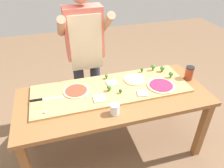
% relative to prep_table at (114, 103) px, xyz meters
% --- Properties ---
extents(ground_plane, '(8.00, 8.00, 0.00)m').
position_rel_prep_table_xyz_m(ground_plane, '(0.00, 0.00, -0.66)').
color(ground_plane, brown).
extents(prep_table, '(1.83, 0.76, 0.76)m').
position_rel_prep_table_xyz_m(prep_table, '(0.00, 0.00, 0.00)').
color(prep_table, brown).
rests_on(prep_table, ground).
extents(cutting_board, '(1.54, 0.52, 0.02)m').
position_rel_prep_table_xyz_m(cutting_board, '(-0.00, 0.10, 0.11)').
color(cutting_board, tan).
rests_on(cutting_board, prep_table).
extents(chefs_knife, '(0.30, 0.03, 0.02)m').
position_rel_prep_table_xyz_m(chefs_knife, '(-0.66, 0.10, 0.12)').
color(chefs_knife, '#B7BABF').
rests_on(chefs_knife, cutting_board).
extents(pizza_whole_cheese_artichoke, '(0.22, 0.22, 0.02)m').
position_rel_prep_table_xyz_m(pizza_whole_cheese_artichoke, '(0.27, 0.17, 0.12)').
color(pizza_whole_cheese_artichoke, beige).
rests_on(pizza_whole_cheese_artichoke, cutting_board).
extents(pizza_whole_beet_magenta, '(0.28, 0.28, 0.02)m').
position_rel_prep_table_xyz_m(pizza_whole_beet_magenta, '(0.49, -0.01, 0.12)').
color(pizza_whole_beet_magenta, beige).
rests_on(pizza_whole_beet_magenta, cutting_board).
extents(pizza_whole_tomato_red, '(0.25, 0.25, 0.02)m').
position_rel_prep_table_xyz_m(pizza_whole_tomato_red, '(-0.34, 0.14, 0.12)').
color(pizza_whole_tomato_red, beige).
rests_on(pizza_whole_tomato_red, cutting_board).
extents(pizza_slice_near_right, '(0.12, 0.12, 0.01)m').
position_rel_prep_table_xyz_m(pizza_slice_near_right, '(-0.15, -0.04, 0.12)').
color(pizza_slice_near_right, beige).
rests_on(pizza_slice_near_right, cutting_board).
extents(pizza_slice_near_left, '(0.11, 0.11, 0.01)m').
position_rel_prep_table_xyz_m(pizza_slice_near_left, '(0.03, 0.17, 0.12)').
color(pizza_slice_near_left, beige).
rests_on(pizza_slice_near_left, cutting_board).
extents(pizza_slice_far_right, '(0.11, 0.11, 0.01)m').
position_rel_prep_table_xyz_m(pizza_slice_far_right, '(0.26, -0.07, 0.12)').
color(pizza_slice_far_right, beige).
rests_on(pizza_slice_far_right, cutting_board).
extents(broccoli_floret_back_right, '(0.05, 0.05, 0.07)m').
position_rel_prep_table_xyz_m(broccoli_floret_back_right, '(0.63, 0.25, 0.16)').
color(broccoli_floret_back_right, '#487A23').
rests_on(broccoli_floret_back_right, cutting_board).
extents(broccoli_floret_front_right, '(0.03, 0.03, 0.05)m').
position_rel_prep_table_xyz_m(broccoli_floret_front_right, '(0.41, 0.30, 0.15)').
color(broccoli_floret_front_right, '#2C5915').
rests_on(broccoli_floret_front_right, cutting_board).
extents(broccoli_floret_front_mid, '(0.05, 0.05, 0.07)m').
position_rel_prep_table_xyz_m(broccoli_floret_front_mid, '(0.54, 0.30, 0.16)').
color(broccoli_floret_front_mid, '#487A23').
rests_on(broccoli_floret_front_mid, cutting_board).
extents(broccoli_floret_front_left, '(0.03, 0.03, 0.04)m').
position_rel_prep_table_xyz_m(broccoli_floret_front_left, '(0.06, -0.01, 0.14)').
color(broccoli_floret_front_left, '#2C5915').
rests_on(broccoli_floret_front_left, cutting_board).
extents(broccoli_floret_center_left, '(0.04, 0.04, 0.05)m').
position_rel_prep_table_xyz_m(broccoli_floret_center_left, '(-0.00, 0.28, 0.15)').
color(broccoli_floret_center_left, '#3F7220').
rests_on(broccoli_floret_center_left, cutting_board).
extents(broccoli_floret_back_left, '(0.05, 0.05, 0.07)m').
position_rel_prep_table_xyz_m(broccoli_floret_back_left, '(0.66, 0.11, 0.16)').
color(broccoli_floret_back_left, '#487A23').
rests_on(broccoli_floret_back_left, cutting_board).
extents(broccoli_floret_back_mid, '(0.05, 0.05, 0.06)m').
position_rel_prep_table_xyz_m(broccoli_floret_back_mid, '(-0.03, 0.06, 0.15)').
color(broccoli_floret_back_mid, '#487A23').
rests_on(broccoli_floret_back_mid, cutting_board).
extents(cheese_crumble_a, '(0.02, 0.02, 0.01)m').
position_rel_prep_table_xyz_m(cheese_crumble_a, '(-0.26, 0.01, 0.12)').
color(cheese_crumble_a, white).
rests_on(cheese_crumble_a, cutting_board).
extents(cheese_crumble_b, '(0.01, 0.01, 0.01)m').
position_rel_prep_table_xyz_m(cheese_crumble_b, '(0.48, 0.24, 0.12)').
color(cheese_crumble_b, white).
rests_on(cheese_crumble_b, cutting_board).
extents(cheese_crumble_c, '(0.02, 0.02, 0.02)m').
position_rel_prep_table_xyz_m(cheese_crumble_c, '(-0.64, -0.10, 0.13)').
color(cheese_crumble_c, silver).
rests_on(cheese_crumble_c, cutting_board).
extents(cheese_crumble_d, '(0.02, 0.02, 0.01)m').
position_rel_prep_table_xyz_m(cheese_crumble_d, '(-0.12, 0.27, 0.12)').
color(cheese_crumble_d, white).
rests_on(cheese_crumble_d, cutting_board).
extents(flour_cup, '(0.08, 0.08, 0.10)m').
position_rel_prep_table_xyz_m(flour_cup, '(-0.07, -0.24, 0.14)').
color(flour_cup, white).
rests_on(flour_cup, prep_table).
extents(sauce_jar, '(0.09, 0.09, 0.15)m').
position_rel_prep_table_xyz_m(sauce_jar, '(0.84, 0.06, 0.17)').
color(sauce_jar, '#99381E').
rests_on(sauce_jar, prep_table).
extents(cook_center, '(0.54, 0.39, 1.67)m').
position_rel_prep_table_xyz_m(cook_center, '(-0.15, 0.62, 0.33)').
color(cook_center, '#333847').
rests_on(cook_center, ground).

